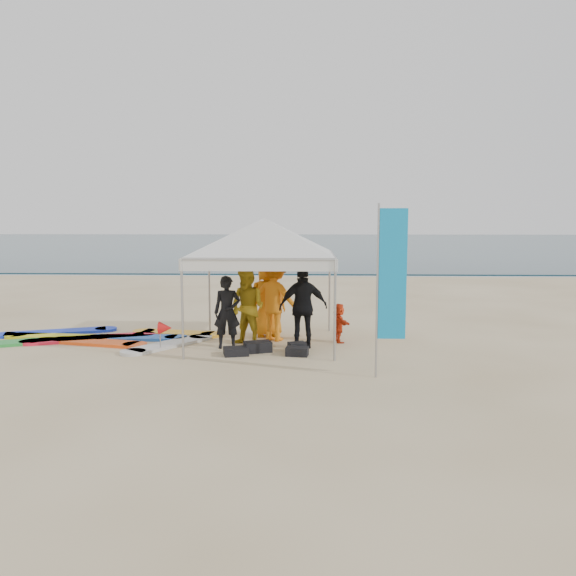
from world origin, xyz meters
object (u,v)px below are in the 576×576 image
(person_orange_b, at_px, (267,299))
(feather_flag, at_px, (391,277))
(person_black_a, at_px, (227,312))
(person_seated, at_px, (339,323))
(person_yellow, at_px, (248,307))
(canopy_tent, at_px, (264,218))
(marker_pennant, at_px, (165,328))
(person_orange_a, at_px, (275,299))
(surfboard_spread, at_px, (97,338))
(person_black_b, at_px, (303,307))

(person_orange_b, distance_m, feather_flag, 4.35)
(person_black_a, xyz_separation_m, person_seated, (2.48, 0.68, -0.35))
(person_yellow, bearing_deg, canopy_tent, 61.76)
(person_seated, xyz_separation_m, feather_flag, (0.74, -2.91, 1.36))
(person_orange_b, bearing_deg, marker_pennant, 28.32)
(person_yellow, distance_m, person_orange_a, 0.83)
(person_yellow, relative_size, marker_pennant, 2.72)
(person_orange_b, bearing_deg, person_yellow, 61.58)
(person_seated, bearing_deg, person_yellow, 86.89)
(person_black_a, xyz_separation_m, canopy_tent, (0.78, 0.46, 2.04))
(person_orange_b, distance_m, marker_pennant, 2.65)
(person_orange_a, height_order, feather_flag, feather_flag)
(person_yellow, distance_m, feather_flag, 3.84)
(person_yellow, bearing_deg, marker_pennant, -133.45)
(person_yellow, height_order, surfboard_spread, person_yellow)
(person_orange_b, xyz_separation_m, surfboard_spread, (-3.98, -0.54, -0.89))
(person_seated, distance_m, feather_flag, 3.29)
(person_seated, bearing_deg, person_orange_b, 55.74)
(feather_flag, bearing_deg, person_orange_a, 126.04)
(surfboard_spread, bearing_deg, canopy_tent, -3.66)
(person_black_b, distance_m, person_seated, 1.11)
(person_black_a, relative_size, marker_pennant, 2.50)
(surfboard_spread, bearing_deg, person_orange_a, 1.60)
(person_black_a, distance_m, person_orange_b, 1.49)
(person_orange_b, xyz_separation_m, person_seated, (1.69, -0.58, -0.47))
(person_black_b, relative_size, canopy_tent, 0.42)
(person_black_a, distance_m, marker_pennant, 1.37)
(person_orange_a, height_order, surfboard_spread, person_orange_a)
(surfboard_spread, bearing_deg, person_yellow, -7.65)
(person_yellow, distance_m, person_orange_b, 1.09)
(person_yellow, xyz_separation_m, marker_pennant, (-1.72, -0.56, -0.37))
(person_seated, distance_m, marker_pennant, 3.90)
(canopy_tent, xyz_separation_m, marker_pennant, (-2.07, -0.79, -2.34))
(person_yellow, height_order, feather_flag, feather_flag)
(person_yellow, height_order, person_orange_b, person_orange_b)
(person_yellow, xyz_separation_m, feather_flag, (2.80, -2.46, 0.95))
(feather_flag, bearing_deg, person_orange_b, 124.89)
(person_orange_a, distance_m, marker_pennant, 2.60)
(person_yellow, xyz_separation_m, canopy_tent, (0.35, 0.23, 1.97))
(person_black_b, height_order, person_orange_b, person_orange_b)
(person_black_a, bearing_deg, person_yellow, 21.31)
(marker_pennant, height_order, surfboard_spread, marker_pennant)
(person_yellow, xyz_separation_m, person_orange_b, (0.36, 1.02, 0.06))
(person_black_a, xyz_separation_m, person_orange_a, (0.99, 0.83, 0.18))
(person_black_a, bearing_deg, surfboard_spread, 160.08)
(marker_pennant, relative_size, surfboard_spread, 0.12)
(person_seated, bearing_deg, person_black_a, 89.95)
(person_orange_a, height_order, person_black_b, person_orange_a)
(person_black_b, relative_size, surfboard_spread, 0.34)
(person_seated, distance_m, surfboard_spread, 5.69)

